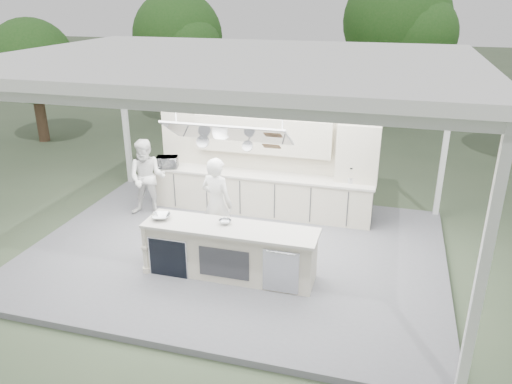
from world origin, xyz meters
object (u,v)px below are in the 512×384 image
(head_chef, at_px, (217,204))
(sous_chef, at_px, (147,178))
(back_counter, at_px, (261,193))
(demo_island, at_px, (229,251))

(head_chef, relative_size, sous_chef, 1.06)
(head_chef, bearing_deg, back_counter, -85.58)
(demo_island, relative_size, head_chef, 1.66)
(demo_island, bearing_deg, head_chef, 120.52)
(sous_chef, bearing_deg, head_chef, -40.64)
(demo_island, height_order, head_chef, head_chef)
(demo_island, distance_m, sous_chef, 3.33)
(demo_island, relative_size, sous_chef, 1.76)
(head_chef, bearing_deg, sous_chef, -11.87)
(demo_island, bearing_deg, sous_chef, 142.13)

